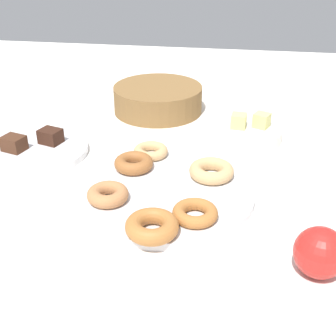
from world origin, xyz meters
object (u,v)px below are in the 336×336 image
brownie_near (14,143)px  apple (320,253)px  brownie_far (51,136)px  basket (158,99)px  melon_chunk_right (262,120)px  donut_5 (152,226)px  donut_plate (166,192)px  melon_chunk_left (239,121)px  cake_plate (34,151)px  fruit_bowl (249,134)px  donut_1 (195,213)px  donut_0 (151,151)px  donut_4 (211,171)px  donut_3 (134,163)px  donut_2 (108,194)px

brownie_near → apple: 0.72m
brownie_near → brownie_far: bearing=36.0°
basket → melon_chunk_right: size_ratio=7.05×
donut_5 → donut_plate: bearing=90.3°
melon_chunk_left → cake_plate: bearing=-161.6°
donut_plate → fruit_bowl: (0.17, 0.30, 0.01)m
donut_1 → melon_chunk_right: size_ratio=2.31×
cake_plate → apple: apple is taller
donut_plate → brownie_near: brownie_near is taller
donut_1 → melon_chunk_right: (0.13, 0.40, 0.02)m
donut_1 → cake_plate: donut_1 is taller
donut_plate → apple: 0.33m
donut_1 → brownie_far: brownie_far is taller
donut_0 → melon_chunk_right: melon_chunk_right is taller
melon_chunk_right → donut_1: bearing=-107.5°
apple → donut_4: bearing=126.4°
brownie_far → apple: (0.58, -0.36, 0.01)m
melon_chunk_left → melon_chunk_right: (0.06, 0.01, 0.00)m
donut_4 → basket: bearing=114.9°
donut_0 → cake_plate: bearing=180.0°
melon_chunk_left → basket: bearing=146.2°
melon_chunk_right → apple: bearing=-81.3°
donut_plate → melon_chunk_right: bearing=57.6°
basket → fruit_bowl: basket is taller
donut_3 → melon_chunk_right: (0.28, 0.24, 0.02)m
donut_0 → apple: apple is taller
donut_2 → melon_chunk_left: size_ratio=2.23×
donut_1 → donut_3: size_ratio=0.99×
basket → melon_chunk_left: bearing=-33.8°
donut_plate → melon_chunk_left: size_ratio=9.91×
cake_plate → fruit_bowl: size_ratio=1.56×
donut_4 → melon_chunk_right: (0.11, 0.25, 0.02)m
donut_0 → brownie_near: bearing=-176.6°
apple → donut_0: bearing=135.1°
donut_0 → donut_4: (0.14, -0.08, 0.00)m
brownie_near → basket: basket is taller
donut_2 → donut_4: size_ratio=0.86×
brownie_near → apple: size_ratio=0.61×
donut_2 → donut_3: size_ratio=0.95×
donut_4 → cake_plate: donut_4 is taller
melon_chunk_left → melon_chunk_right: size_ratio=1.00×
donut_0 → fruit_bowl: bearing=35.5°
donut_2 → donut_5: bearing=-40.9°
donut_plate → basket: basket is taller
donut_3 → donut_4: size_ratio=0.90×
donut_plate → donut_3: (-0.08, 0.07, 0.02)m
brownie_near → melon_chunk_right: bearing=18.4°
melon_chunk_left → donut_0: bearing=-140.7°
donut_2 → apple: bearing=-18.9°
donut_5 → melon_chunk_left: (0.14, 0.45, 0.02)m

